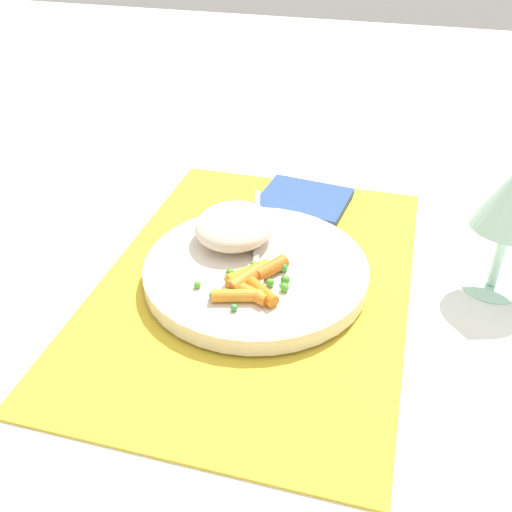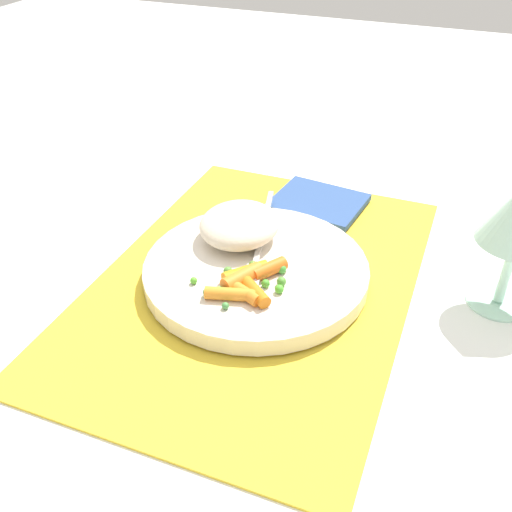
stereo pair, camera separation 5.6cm
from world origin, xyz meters
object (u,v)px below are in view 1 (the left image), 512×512
object	(u,v)px
plate	(256,271)
fork	(256,247)
carrot_portion	(251,282)
rice_mound	(234,226)
napkin	(304,199)

from	to	relation	value
plate	fork	bearing A→B (deg)	-165.72
carrot_portion	fork	bearing A→B (deg)	-169.78
plate	carrot_portion	size ratio (longest dim) A/B	2.82
carrot_portion	plate	bearing A→B (deg)	-172.46
plate	carrot_portion	distance (m)	0.04
plate	rice_mound	xyz separation A→B (m)	(-0.04, -0.04, 0.03)
plate	fork	world-z (taller)	fork
rice_mound	napkin	xyz separation A→B (m)	(-0.14, 0.05, -0.03)
rice_mound	fork	distance (m)	0.03
plate	napkin	world-z (taller)	plate
fork	rice_mound	bearing A→B (deg)	-114.70
plate	rice_mound	distance (m)	0.06
rice_mound	fork	size ratio (longest dim) A/B	0.48
napkin	carrot_portion	bearing A→B (deg)	-3.16
plate	carrot_portion	xyz separation A→B (m)	(0.04, 0.01, 0.02)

